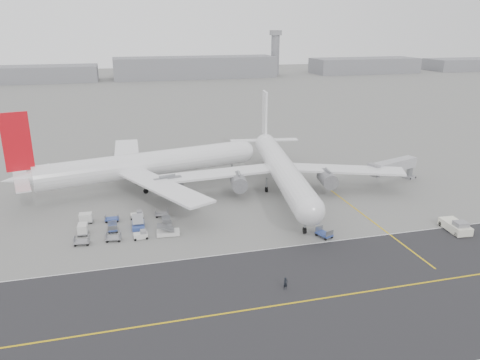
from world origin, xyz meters
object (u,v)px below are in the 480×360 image
object	(u,v)px
airliner_a	(142,165)
airliner_b	(281,168)
pushback_tug	(456,226)
control_tower	(275,52)
jet_bridge	(393,167)
ground_crew_a	(286,283)

from	to	relation	value
airliner_a	airliner_b	distance (m)	30.97
airliner_a	airliner_b	world-z (taller)	airliner_a
airliner_a	pushback_tug	xyz separation A→B (m)	(52.65, -37.47, -4.63)
control_tower	pushback_tug	bearing A→B (deg)	-102.13
control_tower	pushback_tug	world-z (taller)	control_tower
jet_bridge	airliner_a	bearing A→B (deg)	151.30
pushback_tug	ground_crew_a	bearing A→B (deg)	-159.32
control_tower	airliner_a	xyz separation A→B (m)	(-110.49, -231.55, -10.67)
airliner_b	jet_bridge	size ratio (longest dim) A/B	3.71
airliner_b	pushback_tug	size ratio (longest dim) A/B	6.67
pushback_tug	jet_bridge	xyz separation A→B (m)	(4.05, 27.07, 2.91)
airliner_b	jet_bridge	xyz separation A→B (m)	(27.34, -0.56, -1.59)
jet_bridge	pushback_tug	bearing A→B (deg)	-116.80
airliner_b	pushback_tug	distance (m)	36.41
jet_bridge	ground_crew_a	xyz separation A→B (m)	(-40.22, -37.55, -2.95)
airliner_b	jet_bridge	bearing A→B (deg)	7.37
control_tower	ground_crew_a	size ratio (longest dim) A/B	17.04
airliner_b	ground_crew_a	world-z (taller)	airliner_b
airliner_a	jet_bridge	bearing A→B (deg)	-112.70
airliner_b	ground_crew_a	distance (m)	40.48
control_tower	airliner_a	size ratio (longest dim) A/B	0.56
pushback_tug	ground_crew_a	xyz separation A→B (m)	(-36.18, -10.48, -0.04)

